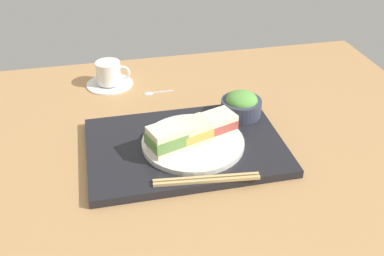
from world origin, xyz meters
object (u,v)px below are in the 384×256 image
object	(u,v)px
teaspoon	(152,92)
sandwich_near	(166,139)
sandwich_plate	(193,142)
coffee_cup	(109,75)
salad_bowl	(241,105)
sandwich_far	(218,123)
sandwich_middle	(193,131)
chopsticks_pair	(207,179)

from	to	relation	value
teaspoon	sandwich_near	bearing A→B (deg)	-92.16
sandwich_plate	coffee_cup	world-z (taller)	coffee_cup
salad_bowl	sandwich_near	bearing A→B (deg)	-149.15
sandwich_near	coffee_cup	size ratio (longest dim) A/B	0.70
sandwich_plate	sandwich_far	xyz separation A→B (cm)	(6.52, 2.24, 2.96)
sandwich_middle	salad_bowl	xyz separation A→B (cm)	(14.81, 10.50, -0.76)
sandwich_plate	teaspoon	xyz separation A→B (cm)	(-5.29, 30.32, -2.22)
sandwich_middle	coffee_cup	xyz separation A→B (cm)	(-16.49, 38.30, -2.61)
sandwich_near	salad_bowl	distance (cm)	24.86
sandwich_near	chopsticks_pair	distance (cm)	13.33
sandwich_plate	coffee_cup	xyz separation A→B (cm)	(-16.49, 38.30, 0.47)
chopsticks_pair	teaspoon	xyz separation A→B (cm)	(-5.20, 43.63, -1.97)
salad_bowl	teaspoon	distance (cm)	28.59
teaspoon	coffee_cup	bearing A→B (deg)	144.50
sandwich_near	teaspoon	distance (cm)	33.07
sandwich_far	salad_bowl	xyz separation A→B (cm)	(8.29, 8.26, -0.64)
sandwich_near	salad_bowl	xyz separation A→B (cm)	(21.32, 12.74, -1.13)
sandwich_far	salad_bowl	size ratio (longest dim) A/B	0.87
sandwich_near	teaspoon	bearing A→B (deg)	87.84
sandwich_plate	sandwich_far	world-z (taller)	sandwich_far
sandwich_middle	teaspoon	size ratio (longest dim) A/B	1.04
sandwich_far	coffee_cup	world-z (taller)	sandwich_far
salad_bowl	chopsticks_pair	bearing A→B (deg)	-122.03
sandwich_far	teaspoon	world-z (taller)	sandwich_far
sandwich_middle	chopsticks_pair	size ratio (longest dim) A/B	0.40
sandwich_middle	coffee_cup	size ratio (longest dim) A/B	0.66
sandwich_middle	coffee_cup	world-z (taller)	sandwich_middle
coffee_cup	teaspoon	xyz separation A→B (cm)	(11.20, -7.99, -2.69)
sandwich_plate	sandwich_far	distance (cm)	7.50
sandwich_near	sandwich_far	bearing A→B (deg)	18.98
salad_bowl	sandwich_middle	bearing A→B (deg)	-144.66
sandwich_plate	coffee_cup	distance (cm)	41.70
sandwich_near	sandwich_far	distance (cm)	13.79
sandwich_near	salad_bowl	world-z (taller)	sandwich_near
sandwich_middle	teaspoon	xyz separation A→B (cm)	(-5.29, 30.32, -5.30)
sandwich_far	coffee_cup	distance (cm)	42.85
salad_bowl	sandwich_plate	bearing A→B (deg)	-144.66
sandwich_plate	chopsticks_pair	size ratio (longest dim) A/B	1.06
salad_bowl	coffee_cup	xyz separation A→B (cm)	(-31.29, 27.81, -1.84)
sandwich_plate	salad_bowl	world-z (taller)	salad_bowl
sandwich_plate	sandwich_middle	bearing A→B (deg)	0.00
sandwich_plate	chopsticks_pair	xyz separation A→B (cm)	(-0.09, -13.31, -0.25)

